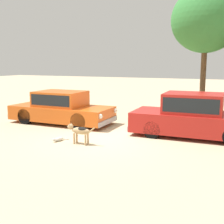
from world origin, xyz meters
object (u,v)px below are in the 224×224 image
object	(u,v)px
parked_sedan_nearest	(61,107)
acacia_tree_left	(206,20)
parked_sedan_second	(193,115)
stray_dog_spotted	(80,131)
stray_cat	(58,139)

from	to	relation	value
parked_sedan_nearest	acacia_tree_left	size ratio (longest dim) A/B	0.77
parked_sedan_second	acacia_tree_left	size ratio (longest dim) A/B	0.75
parked_sedan_nearest	stray_dog_spotted	distance (m)	3.53
parked_sedan_second	acacia_tree_left	bearing A→B (deg)	90.97
parked_sedan_second	stray_dog_spotted	world-z (taller)	parked_sedan_second
acacia_tree_left	stray_dog_spotted	bearing A→B (deg)	-115.99
parked_sedan_nearest	stray_cat	size ratio (longest dim) A/B	8.23
acacia_tree_left	parked_sedan_nearest	bearing A→B (deg)	-146.35
stray_dog_spotted	stray_cat	xyz separation A→B (m)	(-0.83, -0.01, -0.38)
stray_dog_spotted	parked_sedan_second	bearing A→B (deg)	-141.74
parked_sedan_second	acacia_tree_left	world-z (taller)	acacia_tree_left
parked_sedan_second	stray_cat	xyz separation A→B (m)	(-4.03, -2.57, -0.70)
parked_sedan_second	parked_sedan_nearest	bearing A→B (deg)	178.12
parked_sedan_nearest	acacia_tree_left	bearing A→B (deg)	33.06
stray_cat	parked_sedan_second	bearing A→B (deg)	136.61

